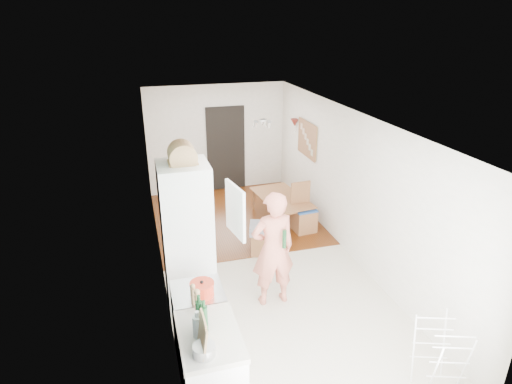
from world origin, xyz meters
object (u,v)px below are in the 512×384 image
person (273,239)px  dining_chair (304,208)px  drying_rack (440,356)px  stool (260,243)px  dining_table (283,210)px

person → dining_chair: 2.39m
drying_rack → person: bearing=142.3°
person → stool: person is taller
dining_table → stool: 1.42m
person → drying_rack: person is taller
person → dining_chair: size_ratio=2.14×
dining_table → drying_rack: bearing=176.6°
dining_table → drying_rack: drying_rack is taller
drying_rack → dining_table: bearing=112.4°
person → dining_chair: (1.28, 1.94, -0.54)m
dining_chair → drying_rack: bearing=-94.3°
stool → drying_rack: 3.52m
dining_chair → stool: 1.24m
stool → drying_rack: bearing=-72.1°
dining_table → dining_chair: 0.66m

